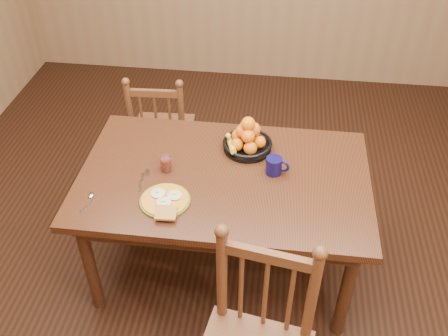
# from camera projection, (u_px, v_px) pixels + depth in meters

# --- Properties ---
(room) EXTENTS (4.52, 5.02, 2.72)m
(room) POSITION_uv_depth(u_px,v_px,m) (224.00, 79.00, 2.37)
(room) COLOR black
(room) RESTS_ON ground
(dining_table) EXTENTS (1.60, 1.00, 0.75)m
(dining_table) POSITION_uv_depth(u_px,v_px,m) (224.00, 186.00, 2.80)
(dining_table) COLOR black
(dining_table) RESTS_ON ground
(chair_far) EXTENTS (0.44, 0.43, 0.93)m
(chair_far) POSITION_uv_depth(u_px,v_px,m) (162.00, 131.00, 3.58)
(chair_far) COLOR #4A2616
(chair_far) RESTS_ON ground
(breakfast_plate) EXTENTS (0.26, 0.29, 0.04)m
(breakfast_plate) POSITION_uv_depth(u_px,v_px,m) (165.00, 201.00, 2.57)
(breakfast_plate) COLOR #59601E
(breakfast_plate) RESTS_ON dining_table
(fork) EXTENTS (0.04, 0.18, 0.00)m
(fork) POSITION_uv_depth(u_px,v_px,m) (143.00, 179.00, 2.72)
(fork) COLOR silver
(fork) RESTS_ON dining_table
(spoon) EXTENTS (0.06, 0.15, 0.01)m
(spoon) POSITION_uv_depth(u_px,v_px,m) (90.00, 198.00, 2.60)
(spoon) COLOR silver
(spoon) RESTS_ON dining_table
(coffee_mug) EXTENTS (0.13, 0.09, 0.10)m
(coffee_mug) POSITION_uv_depth(u_px,v_px,m) (275.00, 166.00, 2.73)
(coffee_mug) COLOR #0E0B40
(coffee_mug) RESTS_ON dining_table
(juice_glass) EXTENTS (0.06, 0.06, 0.09)m
(juice_glass) POSITION_uv_depth(u_px,v_px,m) (166.00, 164.00, 2.76)
(juice_glass) COLOR silver
(juice_glass) RESTS_ON dining_table
(fruit_bowl) EXTENTS (0.29, 0.29, 0.22)m
(fruit_bowl) POSITION_uv_depth(u_px,v_px,m) (247.00, 139.00, 2.89)
(fruit_bowl) COLOR black
(fruit_bowl) RESTS_ON dining_table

